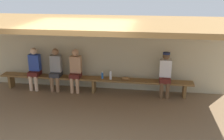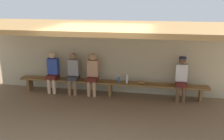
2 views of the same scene
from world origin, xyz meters
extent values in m
plane|color=brown|center=(0.00, 0.00, 0.00)|extent=(24.00, 24.00, 0.00)
cube|color=#B7AD8C|center=(0.00, 2.00, 1.10)|extent=(8.00, 0.20, 2.20)
cube|color=olive|center=(0.00, 0.70, 2.26)|extent=(8.00, 2.80, 0.12)
cube|color=brown|center=(0.00, 1.55, 0.43)|extent=(6.00, 0.36, 0.05)
cube|color=brown|center=(-2.75, 1.55, 0.21)|extent=(0.08, 0.29, 0.41)
cube|color=brown|center=(0.00, 1.55, 0.21)|extent=(0.08, 0.29, 0.41)
cube|color=brown|center=(2.75, 1.55, 0.21)|extent=(0.08, 0.29, 0.41)
cube|color=#333338|center=(-1.20, 1.53, 0.53)|extent=(0.32, 0.40, 0.14)
cylinder|color=#8C6647|center=(-1.29, 1.37, 0.24)|extent=(0.11, 0.11, 0.48)
cylinder|color=#8C6647|center=(-1.11, 1.37, 0.24)|extent=(0.11, 0.11, 0.48)
cube|color=gray|center=(-1.20, 1.61, 0.86)|extent=(0.34, 0.20, 0.52)
sphere|color=#8C6647|center=(-1.20, 1.61, 1.23)|extent=(0.21, 0.21, 0.21)
cube|color=#591E19|center=(2.16, 1.53, 0.53)|extent=(0.32, 0.40, 0.14)
cylinder|color=brown|center=(2.07, 1.37, 0.24)|extent=(0.11, 0.11, 0.48)
cylinder|color=brown|center=(2.25, 1.37, 0.24)|extent=(0.11, 0.11, 0.48)
cube|color=white|center=(2.16, 1.61, 0.86)|extent=(0.34, 0.20, 0.52)
sphere|color=brown|center=(2.16, 1.61, 1.23)|extent=(0.21, 0.21, 0.21)
cylinder|color=#19234C|center=(2.16, 1.57, 1.32)|extent=(0.21, 0.21, 0.05)
cube|color=#591E19|center=(-0.57, 1.53, 0.53)|extent=(0.32, 0.40, 0.14)
cylinder|color=tan|center=(-0.66, 1.37, 0.24)|extent=(0.11, 0.11, 0.48)
cylinder|color=tan|center=(-0.48, 1.37, 0.24)|extent=(0.11, 0.11, 0.48)
cube|color=tan|center=(-0.57, 1.61, 0.86)|extent=(0.34, 0.20, 0.52)
sphere|color=tan|center=(-0.57, 1.61, 1.23)|extent=(0.21, 0.21, 0.21)
cube|color=#591E19|center=(-1.90, 1.53, 0.53)|extent=(0.32, 0.40, 0.14)
cylinder|color=beige|center=(-1.99, 1.37, 0.24)|extent=(0.11, 0.11, 0.48)
cylinder|color=beige|center=(-1.81, 1.37, 0.24)|extent=(0.11, 0.11, 0.48)
cube|color=#2D47A5|center=(-1.90, 1.61, 0.86)|extent=(0.34, 0.20, 0.52)
sphere|color=beige|center=(-1.90, 1.61, 1.23)|extent=(0.21, 0.21, 0.21)
cylinder|color=silver|center=(0.53, 1.51, 0.58)|extent=(0.08, 0.08, 0.25)
cylinder|color=white|center=(0.53, 1.51, 0.72)|extent=(0.05, 0.05, 0.02)
cylinder|color=blue|center=(0.27, 1.55, 0.56)|extent=(0.06, 0.06, 0.19)
cylinder|color=white|center=(0.27, 1.55, 0.66)|extent=(0.04, 0.04, 0.02)
ellipsoid|color=olive|center=(1.00, 1.53, 0.51)|extent=(0.26, 0.20, 0.09)
camera|label=1|loc=(1.60, -5.66, 3.20)|focal=40.82mm
camera|label=2|loc=(1.36, -5.80, 3.02)|focal=40.19mm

